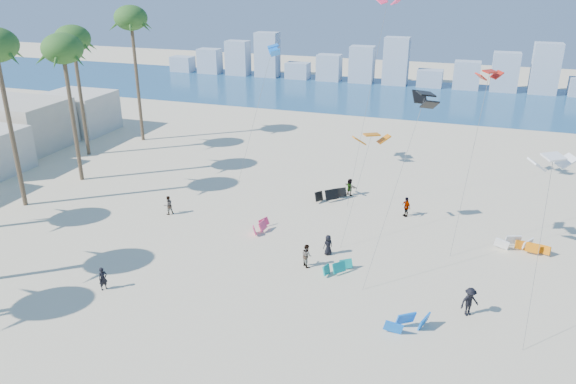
% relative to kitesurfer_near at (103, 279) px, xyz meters
% --- Properties ---
extents(ground, '(220.00, 220.00, 0.00)m').
position_rel_kitesurfer_near_xyz_m(ground, '(6.66, -6.30, -0.81)').
color(ground, beige).
rests_on(ground, ground).
extents(ocean, '(220.00, 220.00, 0.00)m').
position_rel_kitesurfer_near_xyz_m(ocean, '(6.66, 65.70, -0.80)').
color(ocean, navy).
rests_on(ocean, ground).
extents(kitesurfer_near, '(0.62, 0.70, 1.62)m').
position_rel_kitesurfer_near_xyz_m(kitesurfer_near, '(0.00, 0.00, 0.00)').
color(kitesurfer_near, black).
rests_on(kitesurfer_near, ground).
extents(kitesurfer_mid, '(1.04, 1.04, 1.70)m').
position_rel_kitesurfer_near_xyz_m(kitesurfer_mid, '(11.87, 7.27, 0.04)').
color(kitesurfer_mid, gray).
rests_on(kitesurfer_mid, ground).
extents(kitesurfers_far, '(35.33, 17.89, 1.90)m').
position_rel_kitesurfer_near_xyz_m(kitesurfers_far, '(15.80, 12.66, 0.06)').
color(kitesurfers_far, black).
rests_on(kitesurfers_far, ground).
extents(grounded_kites, '(22.38, 20.04, 1.03)m').
position_rel_kitesurfer_near_xyz_m(grounded_kites, '(17.38, 12.06, -0.35)').
color(grounded_kites, '#FF386E').
rests_on(grounded_kites, ground).
extents(flying_kites, '(37.05, 25.08, 18.33)m').
position_rel_kitesurfer_near_xyz_m(flying_kites, '(19.28, 16.26, 10.81)').
color(flying_kites, orange).
rests_on(flying_kites, ground).
extents(palm_row, '(10.81, 44.80, 15.95)m').
position_rel_kitesurfer_near_xyz_m(palm_row, '(-15.50, 9.91, 11.13)').
color(palm_row, brown).
rests_on(palm_row, ground).
extents(distant_skyline, '(85.00, 3.00, 8.40)m').
position_rel_kitesurfer_near_xyz_m(distant_skyline, '(5.47, 75.70, 2.28)').
color(distant_skyline, '#9EADBF').
rests_on(distant_skyline, ground).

